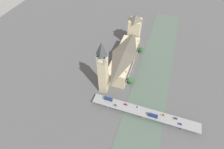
{
  "coord_description": "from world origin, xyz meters",
  "views": [
    {
      "loc": [
        -27.8,
        178.15,
        189.9
      ],
      "look_at": [
        21.25,
        33.72,
        20.51
      ],
      "focal_mm": 28.0,
      "sensor_mm": 36.0,
      "label": 1
    }
  ],
  "objects": [
    {
      "name": "river_water",
      "position": [
        -30.32,
        0.0,
        0.15
      ],
      "size": [
        48.64,
        360.0,
        0.3
      ],
      "primitive_type": "cube",
      "color": "#47564C",
      "rests_on": "ground_plane"
    },
    {
      "name": "tree_embankment_near",
      "position": [
        -3.02,
        23.86,
        5.73
      ],
      "size": [
        7.68,
        7.68,
        9.58
      ],
      "color": "brown",
      "rests_on": "ground_plane"
    },
    {
      "name": "clock_tower",
      "position": [
        28.63,
        45.99,
        42.64
      ],
      "size": [
        11.36,
        11.36,
        79.89
      ],
      "color": "#C1B28E",
      "rests_on": "ground_plane"
    },
    {
      "name": "tree_embankment_mid",
      "position": [
        -1.42,
        23.24,
        6.03
      ],
      "size": [
        7.67,
        7.67,
        9.88
      ],
      "color": "brown",
      "rests_on": "ground_plane"
    },
    {
      "name": "victoria_tower",
      "position": [
        16.32,
        -66.26,
        26.57
      ],
      "size": [
        18.72,
        18.72,
        57.14
      ],
      "color": "#C1B28E",
      "rests_on": "ground_plane"
    },
    {
      "name": "car_northbound_tail",
      "position": [
        -71.6,
        68.11,
        6.24
      ],
      "size": [
        4.5,
        1.91,
        1.37
      ],
      "color": "navy",
      "rests_on": "road_bridge"
    },
    {
      "name": "double_decker_bus_mid",
      "position": [
        -40.75,
        68.32,
        8.19
      ],
      "size": [
        10.86,
        2.62,
        4.79
      ],
      "color": "navy",
      "rests_on": "road_bridge"
    },
    {
      "name": "car_southbound_tail",
      "position": [
        -51.87,
        62.96,
        6.29
      ],
      "size": [
        4.55,
        1.74,
        1.49
      ],
      "color": "gold",
      "rests_on": "road_bridge"
    },
    {
      "name": "tree_embankment_far",
      "position": [
        -1.58,
        -44.85,
        5.91
      ],
      "size": [
        7.58,
        7.58,
        9.71
      ],
      "color": "brown",
      "rests_on": "ground_plane"
    },
    {
      "name": "car_northbound_lead",
      "position": [
        -6.31,
        63.07,
        6.3
      ],
      "size": [
        4.22,
        1.77,
        1.52
      ],
      "color": "maroon",
      "rests_on": "road_bridge"
    },
    {
      "name": "car_southbound_mid",
      "position": [
        5.26,
        68.2,
        6.24
      ],
      "size": [
        4.64,
        1.85,
        1.39
      ],
      "color": "slate",
      "rests_on": "road_bridge"
    },
    {
      "name": "road_bridge",
      "position": [
        -30.32,
        65.62,
        4.46
      ],
      "size": [
        129.29,
        13.08,
        5.56
      ],
      "color": "slate",
      "rests_on": "ground_plane"
    },
    {
      "name": "double_decker_bus_lead",
      "position": [
        16.0,
        63.23,
        8.18
      ],
      "size": [
        10.49,
        2.65,
        4.74
      ],
      "color": "navy",
      "rests_on": "road_bridge"
    },
    {
      "name": "car_southbound_lead",
      "position": [
        -66.02,
        62.78,
        6.3
      ],
      "size": [
        4.52,
        1.83,
        1.5
      ],
      "color": "#2D5638",
      "rests_on": "road_bridge"
    },
    {
      "name": "parliament_hall",
      "position": [
        16.27,
        -8.0,
        14.37
      ],
      "size": [
        27.0,
        89.81,
        28.92
      ],
      "color": "#C1B28E",
      "rests_on": "ground_plane"
    },
    {
      "name": "ground_plane",
      "position": [
        0.0,
        0.0,
        0.0
      ],
      "size": [
        600.0,
        600.0,
        0.0
      ],
      "primitive_type": "plane",
      "color": "#4C4C4F"
    },
    {
      "name": "car_northbound_mid",
      "position": [
        -20.62,
        62.51,
        6.23
      ],
      "size": [
        4.43,
        1.8,
        1.35
      ],
      "color": "silver",
      "rests_on": "road_bridge"
    }
  ]
}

